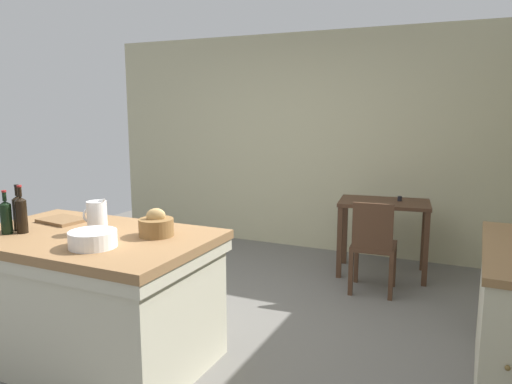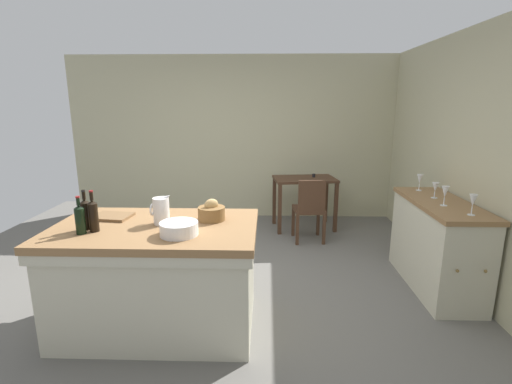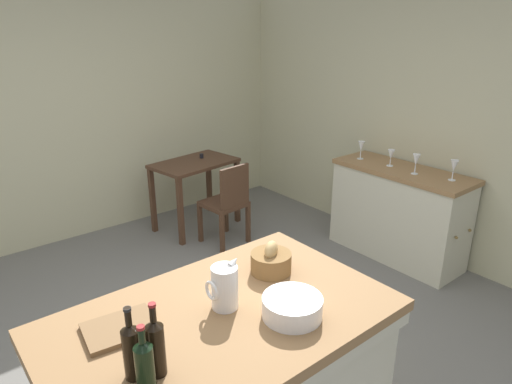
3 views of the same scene
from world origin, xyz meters
TOP-DOWN VIEW (x-y plane):
  - ground_plane at (0.00, 0.00)m, footprint 6.76×6.76m
  - wall_back at (0.00, 2.60)m, footprint 5.32×0.12m
  - wall_right at (2.60, 0.00)m, footprint 0.12×5.20m
  - island_table at (-0.37, -0.69)m, footprint 1.64×1.02m
  - side_cabinet at (2.26, 0.08)m, footprint 0.52×1.33m
  - writing_desk at (1.09, 1.93)m, footprint 0.97×0.68m
  - wooden_chair at (1.11, 1.34)m, footprint 0.43×0.43m
  - pitcher at (-0.33, -0.65)m, footprint 0.17×0.13m
  - wash_bowl at (-0.12, -0.91)m, footprint 0.29×0.29m
  - bread_basket at (0.07, -0.54)m, footprint 0.23×0.23m
  - cutting_board at (-0.80, -0.50)m, footprint 0.34×0.27m
  - wine_bottle_dark at (-0.79, -0.85)m, footprint 0.07×0.07m
  - wine_bottle_amber at (-0.87, -0.81)m, footprint 0.07×0.07m
  - wine_bottle_green at (-0.87, -0.91)m, footprint 0.07×0.07m
  - wine_glass_far_left at (2.30, -0.38)m, footprint 0.07×0.07m
  - wine_glass_left at (2.21, -0.07)m, footprint 0.07×0.07m
  - wine_glass_middle at (2.24, 0.22)m, footprint 0.07×0.07m
  - wine_glass_right at (2.22, 0.56)m, footprint 0.07×0.07m

SIDE VIEW (x-z plane):
  - ground_plane at x=0.00m, z-range 0.00..0.00m
  - side_cabinet at x=2.26m, z-range 0.00..0.91m
  - wooden_chair at x=1.11m, z-range 0.03..0.92m
  - island_table at x=-0.37m, z-range 0.03..0.93m
  - writing_desk at x=1.09m, z-range 0.23..1.06m
  - cutting_board at x=-0.80m, z-range 0.89..0.92m
  - wash_bowl at x=-0.12m, z-range 0.89..0.99m
  - bread_basket at x=0.07m, z-range 0.87..1.05m
  - pitcher at x=-0.33m, z-range 0.88..1.14m
  - wine_bottle_green at x=-0.87m, z-range 0.87..1.16m
  - wine_glass_middle at x=2.24m, z-range 0.94..1.10m
  - wine_bottle_amber at x=-0.87m, z-range 0.86..1.18m
  - wine_bottle_dark at x=-0.79m, z-range 0.86..1.19m
  - wine_glass_right at x=2.22m, z-range 0.94..1.13m
  - wine_glass_far_left at x=2.30m, z-range 0.94..1.13m
  - wine_glass_left at x=2.21m, z-range 0.95..1.13m
  - wall_back at x=0.00m, z-range 0.00..2.60m
  - wall_right at x=2.60m, z-range 0.00..2.60m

